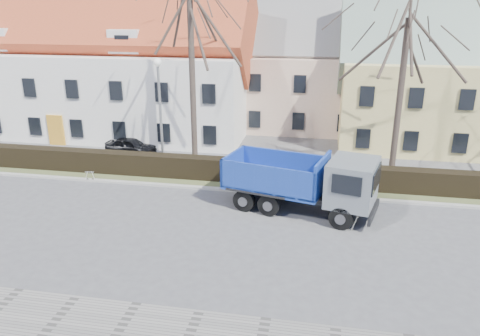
% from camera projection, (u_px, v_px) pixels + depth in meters
% --- Properties ---
extents(ground, '(120.00, 120.00, 0.00)m').
position_uv_depth(ground, '(187.00, 226.00, 21.55)').
color(ground, '#4D4D50').
extents(curb_far, '(80.00, 0.30, 0.12)m').
position_uv_depth(curb_far, '(211.00, 188.00, 25.80)').
color(curb_far, '#9C9A93').
rests_on(curb_far, ground).
extents(grass_strip, '(80.00, 3.00, 0.10)m').
position_uv_depth(grass_strip, '(218.00, 178.00, 27.28)').
color(grass_strip, '#4B5530').
rests_on(grass_strip, ground).
extents(hedge, '(60.00, 0.90, 1.30)m').
position_uv_depth(hedge, '(217.00, 170.00, 26.90)').
color(hedge, black).
rests_on(hedge, ground).
extents(building_white, '(26.80, 10.80, 9.50)m').
position_uv_depth(building_white, '(85.00, 69.00, 37.02)').
color(building_white, white).
rests_on(building_white, ground).
extents(building_pink, '(10.80, 8.80, 8.00)m').
position_uv_depth(building_pink, '(303.00, 77.00, 38.06)').
color(building_pink, beige).
rests_on(building_pink, ground).
extents(building_yellow, '(18.80, 10.80, 8.50)m').
position_uv_depth(building_yellow, '(471.00, 85.00, 33.14)').
color(building_yellow, '#D2BF73').
rests_on(building_yellow, ground).
extents(tree_1, '(9.20, 9.20, 12.65)m').
position_uv_depth(tree_1, '(192.00, 64.00, 27.66)').
color(tree_1, '#372D26').
rests_on(tree_1, ground).
extents(tree_2, '(8.00, 8.00, 11.00)m').
position_uv_depth(tree_2, '(401.00, 84.00, 25.88)').
color(tree_2, '#372D26').
rests_on(tree_2, ground).
extents(dump_truck, '(8.09, 4.58, 3.05)m').
position_uv_depth(dump_truck, '(294.00, 181.00, 22.82)').
color(dump_truck, navy).
rests_on(dump_truck, ground).
extents(streetlight, '(0.54, 0.54, 6.87)m').
position_uv_depth(streetlight, '(161.00, 116.00, 27.50)').
color(streetlight, gray).
rests_on(streetlight, ground).
extents(cart_frame, '(0.79, 0.55, 0.66)m').
position_uv_depth(cart_frame, '(86.00, 176.00, 26.89)').
color(cart_frame, silver).
rests_on(cart_frame, ground).
extents(parked_car_a, '(3.52, 1.55, 1.18)m').
position_uv_depth(parked_car_a, '(131.00, 146.00, 31.54)').
color(parked_car_a, black).
rests_on(parked_car_a, ground).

